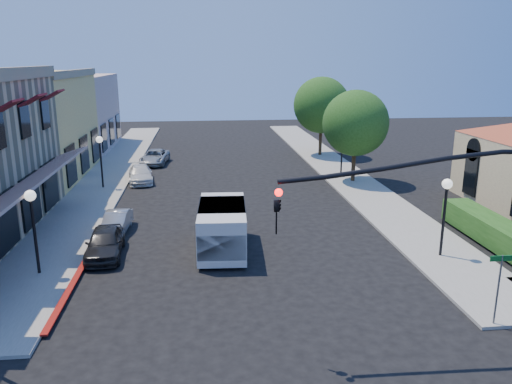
{
  "coord_description": "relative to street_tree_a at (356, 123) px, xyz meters",
  "views": [
    {
      "loc": [
        -1.83,
        -11.49,
        8.47
      ],
      "look_at": [
        0.59,
        10.37,
        2.6
      ],
      "focal_mm": 35.0,
      "sensor_mm": 36.0,
      "label": 1
    }
  ],
  "objects": [
    {
      "name": "ground",
      "position": [
        -8.8,
        -22.0,
        -4.19
      ],
      "size": [
        120.0,
        120.0,
        0.0
      ],
      "primitive_type": "plane",
      "color": "black",
      "rests_on": "ground"
    },
    {
      "name": "sidewalk_left",
      "position": [
        -17.55,
        5.0,
        -4.13
      ],
      "size": [
        3.5,
        50.0,
        0.12
      ],
      "primitive_type": "cube",
      "color": "gray",
      "rests_on": "ground"
    },
    {
      "name": "sidewalk_right",
      "position": [
        -0.05,
        5.0,
        -4.13
      ],
      "size": [
        3.5,
        50.0,
        0.12
      ],
      "primitive_type": "cube",
      "color": "gray",
      "rests_on": "ground"
    },
    {
      "name": "curb_red_strip",
      "position": [
        -15.7,
        -14.0,
        -4.19
      ],
      "size": [
        0.25,
        10.0,
        0.06
      ],
      "primitive_type": "cube",
      "color": "maroon",
      "rests_on": "ground"
    },
    {
      "name": "yellow_stucco_building",
      "position": [
        -24.3,
        4.0,
        -0.39
      ],
      "size": [
        10.0,
        12.0,
        7.6
      ],
      "primitive_type": "cube",
      "color": "#DBAF62",
      "rests_on": "ground"
    },
    {
      "name": "pink_stucco_building",
      "position": [
        -24.3,
        16.0,
        -0.69
      ],
      "size": [
        10.0,
        12.0,
        7.0
      ],
      "primitive_type": "cube",
      "color": "tan",
      "rests_on": "ground"
    },
    {
      "name": "hedge",
      "position": [
        2.9,
        -13.0,
        -4.19
      ],
      "size": [
        1.4,
        8.0,
        1.1
      ],
      "primitive_type": "cube",
      "color": "#1D4814",
      "rests_on": "ground"
    },
    {
      "name": "street_tree_a",
      "position": [
        0.0,
        0.0,
        0.0
      ],
      "size": [
        4.56,
        4.56,
        6.48
      ],
      "color": "black",
      "rests_on": "ground"
    },
    {
      "name": "street_tree_b",
      "position": [
        0.0,
        10.0,
        0.35
      ],
      "size": [
        4.94,
        4.94,
        7.02
      ],
      "color": "black",
      "rests_on": "ground"
    },
    {
      "name": "signal_mast_arm",
      "position": [
        -2.94,
        -20.5,
        -0.11
      ],
      "size": [
        8.01,
        0.39,
        6.0
      ],
      "color": "black",
      "rests_on": "ground"
    },
    {
      "name": "street_name_sign",
      "position": [
        -1.3,
        -19.8,
        -2.5
      ],
      "size": [
        0.8,
        0.06,
        2.5
      ],
      "color": "#595B5E",
      "rests_on": "ground"
    },
    {
      "name": "lamppost_left_near",
      "position": [
        -17.3,
        -14.0,
        -1.46
      ],
      "size": [
        0.44,
        0.44,
        3.57
      ],
      "color": "black",
      "rests_on": "ground"
    },
    {
      "name": "lamppost_left_far",
      "position": [
        -17.3,
        0.0,
        -1.46
      ],
      "size": [
        0.44,
        0.44,
        3.57
      ],
      "color": "black",
      "rests_on": "ground"
    },
    {
      "name": "lamppost_right_near",
      "position": [
        -0.3,
        -14.0,
        -1.46
      ],
      "size": [
        0.44,
        0.44,
        3.57
      ],
      "color": "black",
      "rests_on": "ground"
    },
    {
      "name": "lamppost_right_far",
      "position": [
        -0.3,
        2.0,
        -1.46
      ],
      "size": [
        0.44,
        0.44,
        3.57
      ],
      "color": "black",
      "rests_on": "ground"
    },
    {
      "name": "white_van",
      "position": [
        -9.8,
        -12.15,
        -2.97
      ],
      "size": [
        2.33,
        4.87,
        2.11
      ],
      "color": "silver",
      "rests_on": "ground"
    },
    {
      "name": "parked_car_a",
      "position": [
        -15.0,
        -12.21,
        -3.56
      ],
      "size": [
        1.69,
        3.81,
        1.27
      ],
      "primitive_type": "imported",
      "rotation": [
        0.0,
        0.0,
        0.05
      ],
      "color": "black",
      "rests_on": "ground"
    },
    {
      "name": "parked_car_b",
      "position": [
        -15.0,
        -9.0,
        -3.67
      ],
      "size": [
        1.31,
        3.24,
        1.05
      ],
      "primitive_type": "imported",
      "rotation": [
        0.0,
        0.0,
        -0.06
      ],
      "color": "#A2A5A7",
      "rests_on": "ground"
    },
    {
      "name": "parked_car_c",
      "position": [
        -15.0,
        1.69,
        -3.62
      ],
      "size": [
        2.15,
        4.17,
        1.16
      ],
      "primitive_type": "imported",
      "rotation": [
        0.0,
        0.0,
        0.14
      ],
      "color": "silver",
      "rests_on": "ground"
    },
    {
      "name": "parked_car_d",
      "position": [
        -14.52,
        7.98,
        -3.61
      ],
      "size": [
        2.42,
        4.43,
        1.18
      ],
      "primitive_type": "imported",
      "rotation": [
        0.0,
        0.0,
        -0.11
      ],
      "color": "#9EA1A3",
      "rests_on": "ground"
    }
  ]
}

